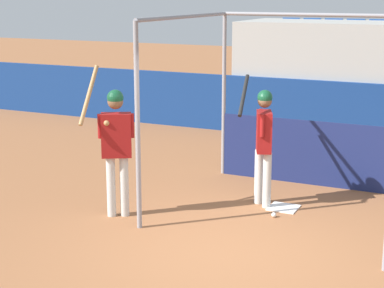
# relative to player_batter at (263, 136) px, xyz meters

# --- Properties ---
(ground_plane) EXTENTS (60.00, 60.00, 0.00)m
(ground_plane) POSITION_rel_player_batter_xyz_m (0.19, -2.00, -1.11)
(ground_plane) COLOR #935B38
(outfield_wall) EXTENTS (24.00, 0.12, 1.34)m
(outfield_wall) POSITION_rel_player_batter_xyz_m (0.19, 4.94, -0.44)
(outfield_wall) COLOR navy
(outfield_wall) RESTS_ON ground
(bleacher_section) EXTENTS (5.40, 2.40, 2.62)m
(bleacher_section) POSITION_rel_player_batter_xyz_m (0.19, 6.20, 0.19)
(bleacher_section) COLOR #9E9E99
(bleacher_section) RESTS_ON ground
(batting_cage) EXTENTS (3.46, 3.18, 2.93)m
(batting_cage) POSITION_rel_player_batter_xyz_m (0.45, 0.81, 0.12)
(batting_cage) COLOR gray
(batting_cage) RESTS_ON ground
(home_plate) EXTENTS (0.44, 0.44, 0.02)m
(home_plate) POSITION_rel_player_batter_xyz_m (0.36, -0.00, -1.10)
(home_plate) COLOR white
(home_plate) RESTS_ON ground
(player_batter) EXTENTS (0.68, 0.78, 1.98)m
(player_batter) POSITION_rel_player_batter_xyz_m (0.00, 0.00, 0.00)
(player_batter) COLOR silver
(player_batter) RESTS_ON ground
(player_waiting) EXTENTS (0.65, 0.68, 2.23)m
(player_waiting) POSITION_rel_player_batter_xyz_m (-1.79, -1.38, 0.06)
(player_waiting) COLOR silver
(player_waiting) RESTS_ON ground
(baseball) EXTENTS (0.07, 0.07, 0.07)m
(baseball) POSITION_rel_player_batter_xyz_m (0.35, -0.46, -1.08)
(baseball) COLOR white
(baseball) RESTS_ON ground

